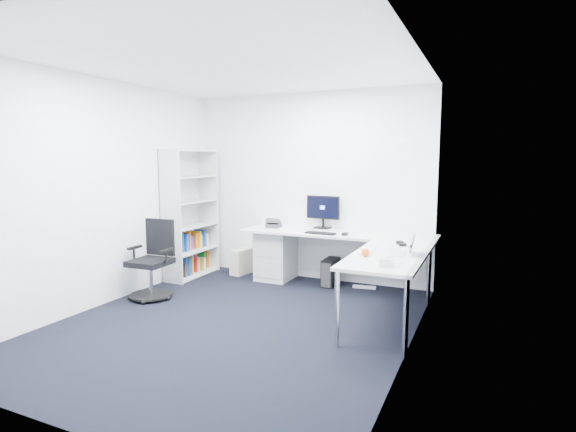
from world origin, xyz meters
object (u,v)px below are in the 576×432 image
at_px(monitor, 323,212).
at_px(laptop, 393,243).
at_px(bookshelf, 190,214).
at_px(l_desk, 327,266).
at_px(task_chair, 150,260).

height_order(monitor, laptop, monitor).
bearing_deg(bookshelf, l_desk, -1.32).
bearing_deg(laptop, bookshelf, 156.11).
relative_size(l_desk, laptop, 8.10).
height_order(task_chair, monitor, monitor).
bearing_deg(l_desk, laptop, -36.37).
distance_m(bookshelf, task_chair, 1.23).
distance_m(task_chair, laptop, 3.00).
height_order(l_desk, task_chair, task_chair).
height_order(l_desk, monitor, monitor).
xyz_separation_m(l_desk, bookshelf, (-2.17, 0.05, 0.56)).
height_order(l_desk, laptop, laptop).
xyz_separation_m(l_desk, monitor, (-0.29, 0.60, 0.62)).
xyz_separation_m(bookshelf, monitor, (1.89, 0.55, 0.06)).
bearing_deg(laptop, task_chair, 176.65).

